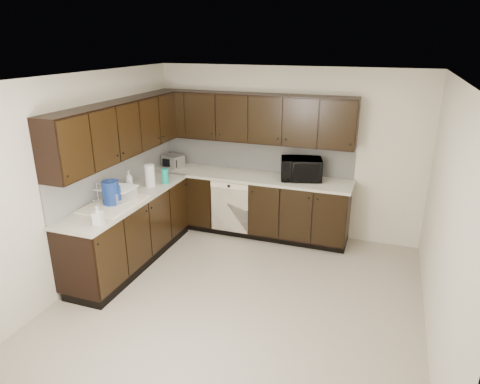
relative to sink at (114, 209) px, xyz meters
name	(u,v)px	position (x,y,z in m)	size (l,w,h in m)	color
floor	(243,296)	(1.68, 0.01, -0.88)	(4.00, 4.00, 0.00)	#AA9F8D
ceiling	(243,77)	(1.68, 0.01, 1.62)	(4.00, 4.00, 0.00)	white
wall_back	(287,153)	(1.68, 2.01, 0.37)	(4.00, 0.02, 2.50)	beige
wall_left	(89,178)	(-0.32, 0.01, 0.37)	(0.02, 4.00, 2.50)	beige
wall_right	(446,222)	(3.68, 0.01, 0.37)	(0.02, 4.00, 2.50)	beige
wall_front	(145,296)	(1.68, -1.99, 0.37)	(4.00, 0.02, 2.50)	beige
lower_cabinets	(203,217)	(0.67, 1.12, -0.47)	(3.00, 2.80, 0.90)	black
countertop	(201,184)	(0.67, 1.12, 0.04)	(3.03, 2.83, 0.04)	beige
backsplash	(194,161)	(0.46, 1.33, 0.30)	(3.00, 2.80, 0.48)	#ADADA9
upper_cabinets	(196,123)	(0.58, 1.22, 0.89)	(3.00, 2.80, 0.70)	black
dishwasher	(230,204)	(0.98, 1.42, -0.33)	(0.58, 0.04, 0.78)	beige
sink	(114,209)	(0.00, 0.00, 0.00)	(0.54, 0.82, 0.42)	beige
microwave	(301,169)	(1.96, 1.75, 0.22)	(0.57, 0.39, 0.32)	black
soap_bottle_a	(98,215)	(0.20, -0.55, 0.17)	(0.10, 0.10, 0.22)	gray
soap_bottle_b	(129,180)	(-0.13, 0.57, 0.19)	(0.10, 0.10, 0.26)	gray
toaster_oven	(173,161)	(-0.07, 1.70, 0.16)	(0.31, 0.23, 0.19)	silver
storage_bin	(117,194)	(-0.05, 0.16, 0.14)	(0.42, 0.31, 0.17)	white
blue_pitcher	(111,193)	(0.00, -0.02, 0.21)	(0.21, 0.21, 0.31)	navy
teal_tumbler	(165,176)	(0.20, 0.95, 0.16)	(0.09, 0.09, 0.21)	#0E9B8B
paper_towel_roll	(150,176)	(0.06, 0.77, 0.21)	(0.14, 0.14, 0.30)	silver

